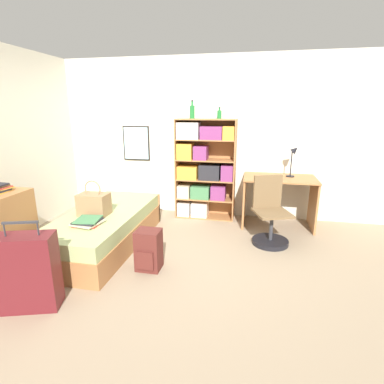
% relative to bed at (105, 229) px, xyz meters
% --- Properties ---
extents(ground_plane, '(14.00, 14.00, 0.00)m').
position_rel_bed_xyz_m(ground_plane, '(0.68, -0.02, -0.23)').
color(ground_plane, gray).
extents(wall_back, '(10.00, 0.09, 2.60)m').
position_rel_bed_xyz_m(wall_back, '(0.68, 1.58, 1.07)').
color(wall_back, beige).
rests_on(wall_back, ground_plane).
extents(wall_left, '(0.06, 10.00, 2.60)m').
position_rel_bed_xyz_m(wall_left, '(-1.39, -0.02, 1.07)').
color(wall_left, beige).
rests_on(wall_left, ground_plane).
extents(bed, '(0.91, 2.01, 0.46)m').
position_rel_bed_xyz_m(bed, '(0.00, 0.00, 0.00)').
color(bed, '#A36B3D').
rests_on(bed, ground_plane).
extents(handbag, '(0.37, 0.25, 0.45)m').
position_rel_bed_xyz_m(handbag, '(-0.06, -0.11, 0.38)').
color(handbag, '#93704C').
rests_on(handbag, bed).
extents(book_stack_on_bed, '(0.33, 0.35, 0.07)m').
position_rel_bed_xyz_m(book_stack_on_bed, '(0.04, -0.44, 0.27)').
color(book_stack_on_bed, '#B2382D').
rests_on(book_stack_on_bed, bed).
extents(suitcase, '(0.55, 0.38, 0.84)m').
position_rel_bed_xyz_m(suitcase, '(-0.03, -1.37, 0.13)').
color(suitcase, '#5B191E').
rests_on(suitcase, ground_plane).
extents(bookcase, '(0.97, 0.34, 1.63)m').
position_rel_bed_xyz_m(bookcase, '(1.08, 1.35, 0.60)').
color(bookcase, '#A36B3D').
rests_on(bookcase, ground_plane).
extents(bottle_green, '(0.08, 0.08, 0.28)m').
position_rel_bed_xyz_m(bottle_green, '(0.91, 1.37, 1.51)').
color(bottle_green, '#1E6B2D').
rests_on(bottle_green, bookcase).
extents(bottle_brown, '(0.07, 0.07, 0.18)m').
position_rel_bed_xyz_m(bottle_brown, '(1.34, 1.39, 1.47)').
color(bottle_brown, '#1E6B2D').
rests_on(bottle_brown, bookcase).
extents(desk, '(1.07, 0.67, 0.77)m').
position_rel_bed_xyz_m(desk, '(2.30, 1.19, 0.30)').
color(desk, '#A36B3D').
rests_on(desk, ground_plane).
extents(desk_lamp, '(0.17, 0.12, 0.48)m').
position_rel_bed_xyz_m(desk_lamp, '(2.49, 1.28, 0.87)').
color(desk_lamp, black).
rests_on(desk_lamp, desk).
extents(desk_chair, '(0.56, 0.56, 0.91)m').
position_rel_bed_xyz_m(desk_chair, '(2.16, 0.52, 0.06)').
color(desk_chair, black).
rests_on(desk_chair, ground_plane).
extents(backpack, '(0.27, 0.26, 0.47)m').
position_rel_bed_xyz_m(backpack, '(0.79, -0.49, 0.00)').
color(backpack, '#56231E').
rests_on(backpack, ground_plane).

